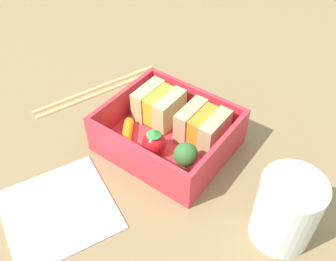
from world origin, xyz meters
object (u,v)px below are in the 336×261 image
object	(u,v)px
sandwich_center_left	(202,126)
carrot_stick_far_left	(128,131)
chopstick_pair	(98,89)
drinking_glass	(286,210)
folded_napkin	(58,210)
sandwich_left	(159,105)
broccoli_floret	(186,155)
strawberry_far_left	(154,143)

from	to	relation	value
sandwich_center_left	carrot_stick_far_left	size ratio (longest dim) A/B	1.36
chopstick_pair	carrot_stick_far_left	bearing A→B (deg)	-26.84
carrot_stick_far_left	drinking_glass	xyz separation A→B (cm)	(22.17, -0.83, 2.30)
carrot_stick_far_left	folded_napkin	bearing A→B (deg)	-86.50
sandwich_left	chopstick_pair	xyz separation A→B (cm)	(-12.22, 0.27, -3.05)
sandwich_left	sandwich_center_left	size ratio (longest dim) A/B	1.00
carrot_stick_far_left	chopstick_pair	bearing A→B (deg)	153.16
sandwich_center_left	broccoli_floret	distance (cm)	5.71
sandwich_left	drinking_glass	size ratio (longest dim) A/B	0.66
strawberry_far_left	drinking_glass	xyz separation A→B (cm)	(17.42, -0.54, 1.31)
sandwich_left	strawberry_far_left	world-z (taller)	sandwich_left
sandwich_center_left	sandwich_left	bearing A→B (deg)	180.00
sandwich_center_left	carrot_stick_far_left	bearing A→B (deg)	-147.21
drinking_glass	broccoli_floret	bearing A→B (deg)	177.47
sandwich_left	carrot_stick_far_left	world-z (taller)	sandwich_left
strawberry_far_left	drinking_glass	size ratio (longest dim) A/B	0.44
broccoli_floret	folded_napkin	world-z (taller)	broccoli_floret
chopstick_pair	strawberry_far_left	bearing A→B (deg)	-20.38
drinking_glass	folded_napkin	xyz separation A→B (cm)	(-21.36, -12.33, -3.97)
broccoli_floret	drinking_glass	size ratio (longest dim) A/B	0.48
chopstick_pair	drinking_glass	size ratio (longest dim) A/B	2.43
broccoli_floret	folded_napkin	distance (cm)	15.90
sandwich_left	drinking_glass	xyz separation A→B (cm)	(20.97, -6.13, 0.77)
sandwich_center_left	chopstick_pair	xyz separation A→B (cm)	(-19.26, 0.27, -3.05)
folded_napkin	chopstick_pair	bearing A→B (deg)	122.27
sandwich_center_left	chopstick_pair	distance (cm)	19.50
sandwich_center_left	strawberry_far_left	distance (cm)	6.60
carrot_stick_far_left	broccoli_floret	world-z (taller)	broccoli_floret
sandwich_left	folded_napkin	world-z (taller)	sandwich_left
strawberry_far_left	broccoli_floret	distance (cm)	4.77
folded_napkin	broccoli_floret	bearing A→B (deg)	56.13
drinking_glass	folded_napkin	world-z (taller)	drinking_glass
chopstick_pair	folded_napkin	xyz separation A→B (cm)	(11.83, -18.74, -0.15)
sandwich_left	sandwich_center_left	xyz separation A→B (cm)	(7.03, 0.00, 0.00)
sandwich_center_left	drinking_glass	world-z (taller)	drinking_glass
chopstick_pair	folded_napkin	world-z (taller)	chopstick_pair
sandwich_center_left	carrot_stick_far_left	distance (cm)	9.91
chopstick_pair	sandwich_center_left	bearing A→B (deg)	-0.82
sandwich_center_left	chopstick_pair	world-z (taller)	sandwich_center_left
sandwich_center_left	carrot_stick_far_left	xyz separation A→B (cm)	(-8.23, -5.30, -1.53)
broccoli_floret	chopstick_pair	bearing A→B (deg)	164.08
drinking_glass	sandwich_left	bearing A→B (deg)	163.70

